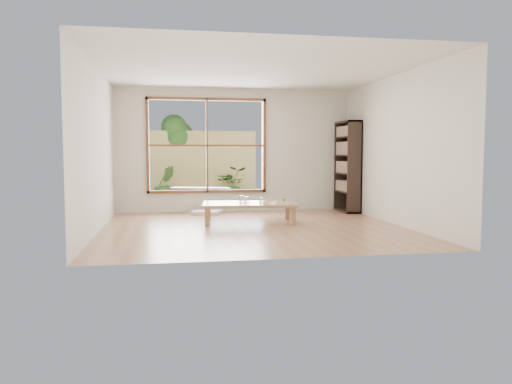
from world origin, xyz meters
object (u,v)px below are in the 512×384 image
(bookshelf, at_px, (348,167))
(garden_bench, at_px, (200,190))
(low_table, at_px, (249,205))
(food_tray, at_px, (281,202))

(bookshelf, height_order, garden_bench, bookshelf)
(low_table, distance_m, bookshelf, 2.74)
(low_table, bearing_deg, food_tray, -8.91)
(bookshelf, xyz_separation_m, garden_bench, (-3.03, 1.45, -0.57))
(low_table, xyz_separation_m, garden_bench, (-0.71, 2.77, 0.07))
(bookshelf, bearing_deg, low_table, -150.23)
(low_table, distance_m, food_tray, 0.57)
(low_table, relative_size, bookshelf, 0.90)
(bookshelf, distance_m, food_tray, 2.37)
(food_tray, distance_m, garden_bench, 3.18)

